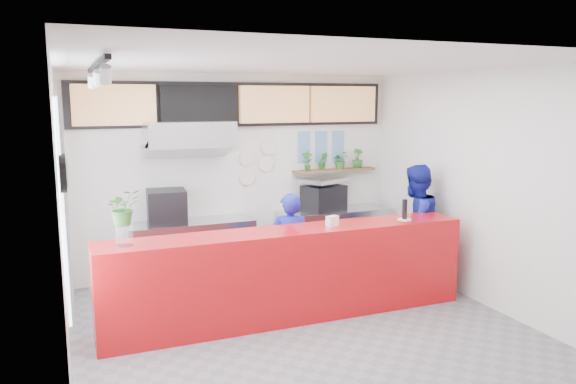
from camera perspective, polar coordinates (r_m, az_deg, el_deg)
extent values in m
plane|color=slate|center=(6.66, 1.52, -13.83)|extent=(5.00, 5.00, 0.00)
plane|color=silver|center=(6.13, 1.65, 12.88)|extent=(5.00, 5.00, 0.00)
plane|color=white|center=(8.54, -5.19, 1.79)|extent=(5.00, 0.00, 5.00)
plane|color=white|center=(5.71, -22.05, -2.68)|extent=(0.00, 5.00, 5.00)
plane|color=white|center=(7.57, 19.17, 0.32)|extent=(0.00, 5.00, 5.00)
cube|color=#B60D11|center=(6.81, 0.18, -8.34)|extent=(4.50, 0.60, 1.10)
cube|color=beige|center=(8.46, -5.28, 9.19)|extent=(5.00, 0.02, 0.80)
cube|color=#B2B5BA|center=(8.27, -9.80, -6.00)|extent=(1.80, 0.60, 0.90)
cube|color=black|center=(8.05, -12.22, -1.47)|extent=(0.57, 0.57, 0.47)
cube|color=#B2B5BA|center=(7.94, -10.07, 5.82)|extent=(1.20, 0.70, 0.35)
cube|color=#B2B5BA|center=(7.96, -10.03, 4.38)|extent=(1.20, 0.69, 0.31)
cube|color=#B2B5BA|center=(9.02, 4.65, -4.59)|extent=(1.80, 0.60, 0.90)
cube|color=black|center=(8.81, 3.65, -0.61)|extent=(0.72, 0.60, 0.40)
cube|color=#B0B2B8|center=(8.76, 3.67, 1.22)|extent=(0.81, 0.70, 0.06)
cube|color=brown|center=(9.05, 4.74, 2.22)|extent=(1.40, 0.18, 0.04)
cube|color=tan|center=(8.01, -17.23, 8.44)|extent=(1.10, 0.10, 0.55)
cube|color=black|center=(8.20, -9.04, 8.76)|extent=(1.10, 0.10, 0.55)
cube|color=tan|center=(8.54, -1.36, 8.89)|extent=(1.10, 0.10, 0.55)
cube|color=tan|center=(9.02, 5.63, 8.88)|extent=(1.10, 0.10, 0.55)
cube|color=black|center=(8.43, -5.22, 8.85)|extent=(4.80, 0.04, 0.65)
cube|color=silver|center=(5.97, -21.91, -0.22)|extent=(0.04, 2.20, 1.90)
cube|color=#B2B5BA|center=(5.97, -21.71, -0.21)|extent=(0.03, 2.30, 2.00)
cylinder|color=black|center=(4.74, -21.90, 1.71)|extent=(0.05, 0.30, 0.30)
cylinder|color=white|center=(4.74, -21.54, 1.73)|extent=(0.02, 0.26, 0.26)
cube|color=black|center=(5.62, -18.81, 12.10)|extent=(0.05, 2.40, 0.04)
cylinder|color=silver|center=(8.53, -4.19, 3.48)|extent=(0.24, 0.03, 0.24)
cylinder|color=silver|center=(8.64, -2.29, 2.91)|extent=(0.24, 0.03, 0.24)
cylinder|color=silver|center=(8.57, -4.17, 1.49)|extent=(0.24, 0.03, 0.24)
cylinder|color=silver|center=(8.63, -1.99, 4.57)|extent=(0.24, 0.03, 0.24)
cube|color=#598CBF|center=(8.86, 1.65, 5.35)|extent=(0.20, 0.02, 0.25)
cube|color=#598CBF|center=(8.98, 3.40, 5.39)|extent=(0.20, 0.02, 0.25)
cube|color=#598CBF|center=(9.11, 5.11, 5.43)|extent=(0.20, 0.02, 0.25)
cube|color=#598CBF|center=(8.88, 1.64, 3.74)|extent=(0.20, 0.02, 0.25)
cube|color=#598CBF|center=(9.00, 3.39, 3.80)|extent=(0.20, 0.02, 0.25)
cube|color=#598CBF|center=(9.14, 5.09, 3.87)|extent=(0.20, 0.02, 0.25)
imported|color=navy|center=(7.24, 0.19, -5.79)|extent=(0.62, 0.51, 1.46)
imported|color=navy|center=(8.13, 12.72, -3.35)|extent=(1.01, 0.90, 1.73)
imported|color=#2C6423|center=(8.82, 1.97, 3.19)|extent=(0.19, 0.17, 0.30)
imported|color=#2C6423|center=(8.94, 3.57, 3.17)|extent=(0.19, 0.17, 0.28)
imported|color=#2C6423|center=(9.08, 5.34, 3.26)|extent=(0.30, 0.27, 0.28)
imported|color=#2C6423|center=(9.22, 7.09, 3.43)|extent=(0.19, 0.17, 0.31)
cylinder|color=silver|center=(6.17, -16.28, -4.24)|extent=(0.22, 0.22, 0.22)
imported|color=#2C6423|center=(6.11, -16.41, -1.51)|extent=(0.41, 0.38, 0.38)
cube|color=white|center=(6.86, 4.52, -2.96)|extent=(0.16, 0.13, 0.12)
cylinder|color=white|center=(7.34, 11.73, -2.75)|extent=(0.20, 0.20, 0.01)
cylinder|color=black|center=(7.31, 11.76, -1.72)|extent=(0.08, 0.08, 0.25)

